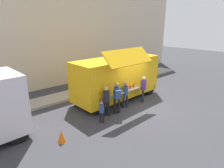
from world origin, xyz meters
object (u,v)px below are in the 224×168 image
Objects in this scene: customer_rear_waiting at (106,99)px; customer_extra_browsing at (143,87)px; child_near_queue at (102,110)px; traffic_cone_orange at (62,136)px; food_truck_main at (117,77)px; customer_mid_with_backpack at (117,95)px; trash_bin at (131,75)px; customer_front_ordering at (125,93)px.

customer_extra_browsing reaches higher than customer_rear_waiting.
child_near_queue is (-3.75, -0.39, -0.33)m from customer_extra_browsing.
food_truck_main is at bearing 21.79° from traffic_cone_orange.
traffic_cone_orange is 6.18m from customer_extra_browsing.
trash_bin is at bearing -22.26° from customer_mid_with_backpack.
customer_mid_with_backpack is at bearing 125.93° from customer_front_ordering.
food_truck_main reaches higher than trash_bin.
food_truck_main reaches higher than customer_mid_with_backpack.
customer_rear_waiting is (-1.56, -0.06, 0.05)m from customer_front_ordering.
food_truck_main is 2.27m from customer_mid_with_backpack.
food_truck_main is 11.12× the size of traffic_cone_orange.
customer_front_ordering is 0.89× the size of customer_mid_with_backpack.
child_near_queue is at bearing -177.98° from customer_rear_waiting.
customer_mid_with_backpack reaches higher than trash_bin.
customer_mid_with_backpack is 1.07× the size of customer_rear_waiting.
trash_bin is 0.59× the size of customer_extra_browsing.
food_truck_main is 4.59m from trash_bin.
child_near_queue is at bearing 59.96° from customer_extra_browsing.
customer_mid_with_backpack reaches higher than customer_rear_waiting.
food_truck_main is at bearing -4.48° from customer_front_ordering.
traffic_cone_orange is 4.71m from customer_front_ordering.
customer_mid_with_backpack is at bearing -135.04° from food_truck_main.
trash_bin is 0.87× the size of child_near_queue.
trash_bin is 6.69m from customer_mid_with_backpack.
trash_bin is at bearing -30.54° from customer_front_ordering.
customer_front_ordering is 0.95× the size of customer_rear_waiting.
customer_rear_waiting reaches higher than trash_bin.
child_near_queue is at bearing -147.99° from food_truck_main.
customer_extra_browsing is at bearing -34.13° from customer_rear_waiting.
customer_front_ordering is at bearing -140.40° from trash_bin.
customer_mid_with_backpack reaches higher than traffic_cone_orange.
customer_extra_browsing reaches higher than customer_front_ordering.
customer_front_ordering is (4.61, 0.73, 0.67)m from traffic_cone_orange.
customer_mid_with_backpack reaches higher than customer_extra_browsing.
traffic_cone_orange is at bearing 59.46° from customer_extra_browsing.
customer_front_ordering is 0.98m from customer_mid_with_backpack.
customer_front_ordering is 1.51m from customer_extra_browsing.
traffic_cone_orange is at bearing 118.89° from customer_front_ordering.
customer_rear_waiting is at bearing 0.67° from child_near_queue.
customer_front_ordering is (-0.61, -1.36, -0.57)m from food_truck_main.
food_truck_main is 3.65× the size of customer_rear_waiting.
traffic_cone_orange is 3.80m from customer_mid_with_backpack.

